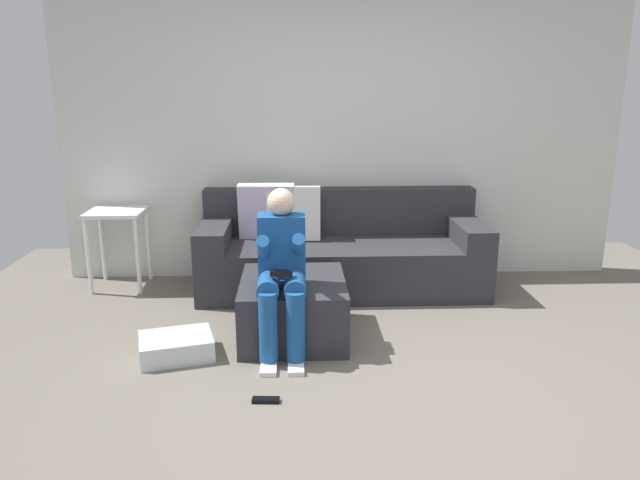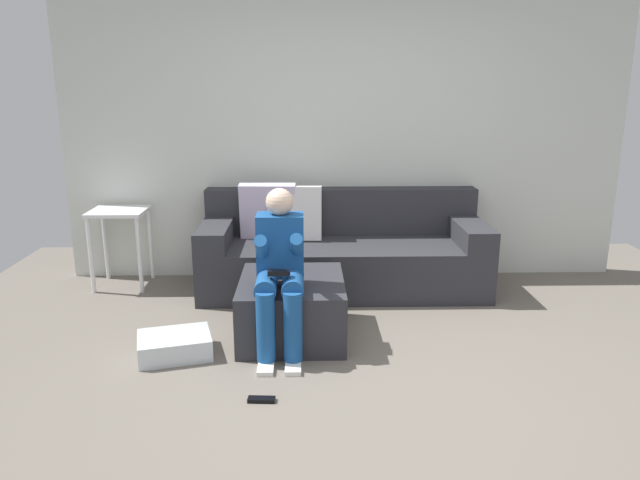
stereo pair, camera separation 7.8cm
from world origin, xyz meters
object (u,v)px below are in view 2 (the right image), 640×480
(couch_sectional, at_px, (340,252))
(person_seated, at_px, (280,267))
(ottoman, at_px, (292,308))
(side_table, at_px, (120,225))
(storage_bin, at_px, (175,345))
(remote_near_ottoman, at_px, (262,400))

(couch_sectional, xyz_separation_m, person_seated, (-0.46, -1.25, 0.25))
(ottoman, distance_m, person_seated, 0.44)
(couch_sectional, xyz_separation_m, ottoman, (-0.39, -1.02, -0.11))
(couch_sectional, distance_m, side_table, 1.91)
(storage_bin, distance_m, remote_near_ottoman, 0.86)
(person_seated, distance_m, remote_near_ottoman, 0.89)
(storage_bin, xyz_separation_m, remote_near_ottoman, (0.61, -0.60, -0.06))
(couch_sectional, xyz_separation_m, remote_near_ottoman, (-0.54, -1.93, -0.31))
(ottoman, xyz_separation_m, remote_near_ottoman, (-0.15, -0.91, -0.19))
(side_table, bearing_deg, ottoman, -36.95)
(ottoman, xyz_separation_m, side_table, (-1.50, 1.13, 0.34))
(ottoman, bearing_deg, person_seated, -107.09)
(storage_bin, bearing_deg, remote_near_ottoman, -44.76)
(couch_sectional, relative_size, side_table, 3.52)
(side_table, bearing_deg, storage_bin, -62.63)
(couch_sectional, height_order, storage_bin, couch_sectional)
(person_seated, height_order, side_table, person_seated)
(person_seated, xyz_separation_m, storage_bin, (-0.69, -0.08, -0.50))
(person_seated, xyz_separation_m, remote_near_ottoman, (-0.08, -0.68, -0.56))
(remote_near_ottoman, bearing_deg, person_seated, 86.54)
(side_table, xyz_separation_m, remote_near_ottoman, (1.35, -2.04, -0.53))
(couch_sectional, distance_m, remote_near_ottoman, 2.03)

